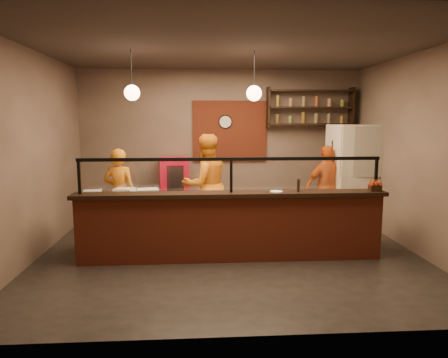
{
  "coord_description": "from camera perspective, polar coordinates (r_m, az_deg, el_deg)",
  "views": [
    {
      "loc": [
        -0.49,
        -6.17,
        2.12
      ],
      "look_at": [
        -0.07,
        0.3,
        1.17
      ],
      "focal_mm": 32.0,
      "sensor_mm": 36.0,
      "label": 1
    }
  ],
  "objects": [
    {
      "name": "floor",
      "position": [
        6.54,
        0.78,
        -10.62
      ],
      "size": [
        6.0,
        6.0,
        0.0
      ],
      "primitive_type": "plane",
      "color": "black",
      "rests_on": "ground"
    },
    {
      "name": "ceiling",
      "position": [
        6.28,
        0.84,
        18.21
      ],
      "size": [
        6.0,
        6.0,
        0.0
      ],
      "primitive_type": "plane",
      "rotation": [
        3.14,
        0.0,
        0.0
      ],
      "color": "#39322C",
      "rests_on": "wall_back"
    },
    {
      "name": "wall_back",
      "position": [
        8.7,
        -0.49,
        4.87
      ],
      "size": [
        6.0,
        0.0,
        6.0
      ],
      "primitive_type": "plane",
      "rotation": [
        1.57,
        0.0,
        0.0
      ],
      "color": "#736054",
      "rests_on": "floor"
    },
    {
      "name": "wall_left",
      "position": [
        6.68,
        -25.83,
        3.01
      ],
      "size": [
        0.0,
        5.0,
        5.0
      ],
      "primitive_type": "plane",
      "rotation": [
        1.57,
        0.0,
        1.57
      ],
      "color": "#736054",
      "rests_on": "floor"
    },
    {
      "name": "wall_right",
      "position": [
        7.1,
        25.76,
        3.28
      ],
      "size": [
        0.0,
        5.0,
        5.0
      ],
      "primitive_type": "plane",
      "rotation": [
        1.57,
        0.0,
        -1.57
      ],
      "color": "#736054",
      "rests_on": "floor"
    },
    {
      "name": "wall_front",
      "position": [
        3.73,
        3.81,
        0.31
      ],
      "size": [
        6.0,
        0.0,
        6.0
      ],
      "primitive_type": "plane",
      "rotation": [
        -1.57,
        0.0,
        0.0
      ],
      "color": "#736054",
      "rests_on": "floor"
    },
    {
      "name": "brick_patch",
      "position": [
        8.67,
        0.85,
        6.84
      ],
      "size": [
        1.6,
        0.04,
        1.3
      ],
      "primitive_type": "cube",
      "color": "maroon",
      "rests_on": "wall_back"
    },
    {
      "name": "service_counter",
      "position": [
        6.1,
        1.01,
        -7.08
      ],
      "size": [
        4.6,
        0.25,
        1.0
      ],
      "primitive_type": "cube",
      "color": "maroon",
      "rests_on": "floor"
    },
    {
      "name": "counter_ledge",
      "position": [
        5.99,
        1.02,
        -2.18
      ],
      "size": [
        4.7,
        0.37,
        0.06
      ],
      "primitive_type": "cube",
      "color": "black",
      "rests_on": "service_counter"
    },
    {
      "name": "worktop_cabinet",
      "position": [
        6.61,
        0.65,
        -6.56
      ],
      "size": [
        4.6,
        0.75,
        0.85
      ],
      "primitive_type": "cube",
      "color": "gray",
      "rests_on": "floor"
    },
    {
      "name": "worktop",
      "position": [
        6.5,
        0.66,
        -2.73
      ],
      "size": [
        4.6,
        0.75,
        0.05
      ],
      "primitive_type": "cube",
      "color": "white",
      "rests_on": "worktop_cabinet"
    },
    {
      "name": "sneeze_guard",
      "position": [
        5.93,
        1.03,
        1.05
      ],
      "size": [
        4.5,
        0.05,
        0.52
      ],
      "color": "white",
      "rests_on": "counter_ledge"
    },
    {
      "name": "wall_shelving",
      "position": [
        8.82,
        12.19,
        9.93
      ],
      "size": [
        1.84,
        0.28,
        0.85
      ],
      "color": "black",
      "rests_on": "wall_back"
    },
    {
      "name": "wall_clock",
      "position": [
        8.65,
        0.19,
        8.17
      ],
      "size": [
        0.3,
        0.04,
        0.3
      ],
      "primitive_type": "cylinder",
      "rotation": [
        1.57,
        0.0,
        0.0
      ],
      "color": "black",
      "rests_on": "wall_back"
    },
    {
      "name": "pendant_left",
      "position": [
        6.46,
        -13.0,
        11.93
      ],
      "size": [
        0.24,
        0.24,
        0.77
      ],
      "color": "black",
      "rests_on": "ceiling"
    },
    {
      "name": "pendant_right",
      "position": [
        6.44,
        4.31,
        12.13
      ],
      "size": [
        0.24,
        0.24,
        0.77
      ],
      "color": "black",
      "rests_on": "ceiling"
    },
    {
      "name": "cook_left",
      "position": [
        7.53,
        -14.66,
        -1.94
      ],
      "size": [
        0.67,
        0.52,
        1.63
      ],
      "primitive_type": "imported",
      "rotation": [
        0.0,
        0.0,
        2.91
      ],
      "color": "orange",
      "rests_on": "floor"
    },
    {
      "name": "cook_mid",
      "position": [
        7.43,
        -2.61,
        -0.84
      ],
      "size": [
        1.11,
        1.0,
        1.88
      ],
      "primitive_type": "imported",
      "rotation": [
        0.0,
        0.0,
        3.51
      ],
      "color": "orange",
      "rests_on": "floor"
    },
    {
      "name": "cook_right",
      "position": [
        8.13,
        14.52,
        -1.13
      ],
      "size": [
        1.03,
        0.62,
        1.65
      ],
      "primitive_type": "imported",
      "rotation": [
        0.0,
        0.0,
        3.39
      ],
      "color": "#D55614",
      "rests_on": "floor"
    },
    {
      "name": "fridge",
      "position": [
        8.41,
        17.86,
        0.41
      ],
      "size": [
        0.92,
        0.87,
        2.05
      ],
      "primitive_type": "cube",
      "rotation": [
        0.0,
        0.0,
        0.09
      ],
      "color": "beige",
      "rests_on": "floor"
    },
    {
      "name": "red_cooler",
      "position": [
        8.45,
        -7.1,
        -1.51
      ],
      "size": [
        0.64,
        0.6,
        1.38
      ],
      "primitive_type": "cube",
      "rotation": [
        0.0,
        0.0,
        0.11
      ],
      "color": "red",
      "rests_on": "floor"
    },
    {
      "name": "pizza_dough",
      "position": [
        6.45,
        -3.82,
        -2.57
      ],
      "size": [
        0.61,
        0.61,
        0.01
      ],
      "primitive_type": "cylinder",
      "rotation": [
        0.0,
        0.0,
        0.36
      ],
      "color": "white",
      "rests_on": "worktop"
    },
    {
      "name": "prep_tub_a",
      "position": [
        6.6,
        -18.24,
        -2.15
      ],
      "size": [
        0.32,
        0.28,
        0.14
      ],
      "primitive_type": "cube",
      "rotation": [
        0.0,
        0.0,
        0.22
      ],
      "color": "silver",
      "rests_on": "worktop"
    },
    {
      "name": "prep_tub_b",
      "position": [
        6.61,
        -14.0,
        -1.93
      ],
      "size": [
        0.35,
        0.31,
        0.15
      ],
      "primitive_type": "cube",
      "rotation": [
        0.0,
        0.0,
        -0.29
      ],
      "color": "white",
      "rests_on": "worktop"
    },
    {
      "name": "prep_tub_c",
      "position": [
        6.4,
        -10.82,
        -2.1
      ],
      "size": [
        0.37,
        0.33,
        0.16
      ],
      "primitive_type": "cube",
      "rotation": [
        0.0,
        0.0,
        0.24
      ],
      "color": "white",
      "rests_on": "worktop"
    },
    {
      "name": "rolling_pin",
      "position": [
        6.61,
        -10.41,
        -2.23
      ],
      "size": [
        0.32,
        0.07,
        0.05
      ],
      "primitive_type": "cylinder",
      "rotation": [
        0.0,
        1.57,
        -0.06
      ],
      "color": "yellow",
      "rests_on": "worktop"
    },
    {
      "name": "condiment_caddy",
      "position": [
        6.5,
        20.75,
        -1.19
      ],
      "size": [
        0.17,
        0.14,
        0.09
      ],
      "primitive_type": "cube",
      "rotation": [
        0.0,
        0.0,
        -0.03
      ],
      "color": "black",
      "rests_on": "counter_ledge"
    },
    {
      "name": "pepper_mill",
      "position": [
        6.09,
        10.57,
        -0.92
      ],
      "size": [
        0.06,
        0.06,
        0.2
      ],
      "primitive_type": "cylinder",
      "rotation": [
        0.0,
        0.0,
        -0.39
      ],
      "color": "black",
      "rests_on": "counter_ledge"
    },
    {
      "name": "small_plate",
      "position": [
        6.06,
        7.47,
        -1.78
      ],
      "size": [
        0.22,
        0.22,
        0.01
      ],
      "primitive_type": "cylinder",
      "rotation": [
        0.0,
        0.0,
        0.21
      ],
      "color": "white",
      "rests_on": "counter_ledge"
    }
  ]
}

